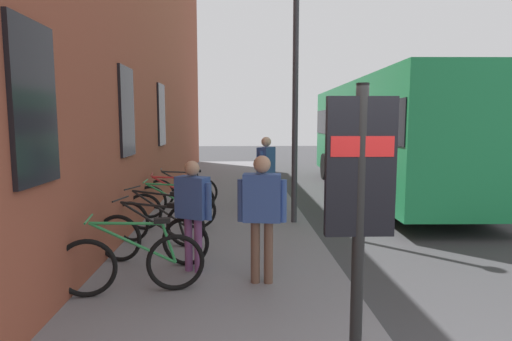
{
  "coord_description": "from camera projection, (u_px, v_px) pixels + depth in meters",
  "views": [
    {
      "loc": [
        -2.26,
        1.49,
        2.23
      ],
      "look_at": [
        4.18,
        1.2,
        1.47
      ],
      "focal_mm": 29.57,
      "sensor_mm": 36.0,
      "label": 1
    }
  ],
  "objects": [
    {
      "name": "bicycle_under_window",
      "position": [
        158.0,
        222.0,
        7.23
      ],
      "size": [
        0.71,
        1.69,
        0.97
      ],
      "color": "black",
      "rests_on": "sidewalk_pavement"
    },
    {
      "name": "pedestrian_by_facade",
      "position": [
        193.0,
        205.0,
        5.85
      ],
      "size": [
        0.41,
        0.54,
        1.57
      ],
      "color": "#723F72",
      "rests_on": "sidewalk_pavement"
    },
    {
      "name": "bicycle_end_of_row",
      "position": [
        133.0,
        263.0,
        5.14
      ],
      "size": [
        0.48,
        1.76,
        0.97
      ],
      "color": "black",
      "rests_on": "sidewalk_pavement"
    },
    {
      "name": "bicycle_far_end",
      "position": [
        175.0,
        200.0,
        9.28
      ],
      "size": [
        0.48,
        1.76,
        0.97
      ],
      "color": "black",
      "rests_on": "sidewalk_pavement"
    },
    {
      "name": "transit_info_sign",
      "position": [
        360.0,
        186.0,
        3.32
      ],
      "size": [
        0.1,
        0.55,
        2.4
      ],
      "color": "black",
      "rests_on": "sidewalk_pavement"
    },
    {
      "name": "ground",
      "position": [
        360.0,
        231.0,
        8.57
      ],
      "size": [
        60.0,
        60.0,
        0.0
      ],
      "primitive_type": "plane",
      "color": "#38383A"
    },
    {
      "name": "sidewalk_pavement",
      "position": [
        227.0,
        209.0,
        10.42
      ],
      "size": [
        24.0,
        3.5,
        0.12
      ],
      "primitive_type": "cube",
      "color": "slate",
      "rests_on": "ground"
    },
    {
      "name": "bicycle_by_door",
      "position": [
        182.0,
        192.0,
        10.27
      ],
      "size": [
        0.51,
        1.75,
        0.97
      ],
      "color": "black",
      "rests_on": "sidewalk_pavement"
    },
    {
      "name": "bicycle_leaning_wall",
      "position": [
        152.0,
        238.0,
        6.24
      ],
      "size": [
        0.57,
        1.74,
        0.97
      ],
      "color": "black",
      "rests_on": "sidewalk_pavement"
    },
    {
      "name": "station_facade",
      "position": [
        147.0,
        43.0,
        10.83
      ],
      "size": [
        22.0,
        0.65,
        8.48
      ],
      "color": "brown",
      "rests_on": "ground"
    },
    {
      "name": "pedestrian_crossing_street",
      "position": [
        266.0,
        166.0,
        10.0
      ],
      "size": [
        0.58,
        0.47,
        1.74
      ],
      "color": "#334C8C",
      "rests_on": "sidewalk_pavement"
    },
    {
      "name": "street_lamp",
      "position": [
        296.0,
        67.0,
        8.52
      ],
      "size": [
        0.28,
        0.28,
        5.44
      ],
      "color": "#333338",
      "rests_on": "sidewalk_pavement"
    },
    {
      "name": "bicycle_mid_rack",
      "position": [
        171.0,
        210.0,
        8.24
      ],
      "size": [
        0.48,
        1.77,
        0.97
      ],
      "color": "black",
      "rests_on": "sidewalk_pavement"
    },
    {
      "name": "pedestrian_near_bus",
      "position": [
        262.0,
        206.0,
        5.42
      ],
      "size": [
        0.3,
        0.63,
        1.68
      ],
      "color": "brown",
      "rests_on": "sidewalk_pavement"
    },
    {
      "name": "city_bus",
      "position": [
        385.0,
        132.0,
        12.77
      ],
      "size": [
        10.58,
        2.92,
        3.35
      ],
      "color": "#1E8C4C",
      "rests_on": "ground"
    }
  ]
}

